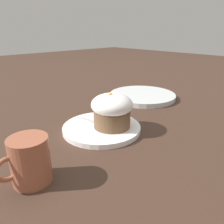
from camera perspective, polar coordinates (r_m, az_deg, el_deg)
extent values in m
plane|color=#3D281E|center=(0.59, -2.71, -4.74)|extent=(4.00, 4.00, 0.00)
cylinder|color=white|center=(0.59, -2.72, -4.17)|extent=(0.21, 0.21, 0.01)
cylinder|color=brown|center=(0.57, 0.00, -1.67)|extent=(0.10, 0.10, 0.05)
ellipsoid|color=white|center=(0.56, 0.00, 1.96)|extent=(0.11, 0.11, 0.06)
cone|color=orange|center=(0.55, -0.81, 4.43)|extent=(0.01, 0.01, 0.01)
sphere|color=green|center=(0.55, -0.21, 4.59)|extent=(0.01, 0.01, 0.01)
cube|color=#B7B7BC|center=(0.62, -6.22, -2.22)|extent=(0.03, 0.08, 0.00)
ellipsoid|color=#B7B7BC|center=(0.58, -2.08, -3.34)|extent=(0.05, 0.05, 0.01)
cylinder|color=#9E563D|center=(0.41, -20.55, -11.69)|extent=(0.07, 0.07, 0.09)
torus|color=#9E563D|center=(0.40, -25.62, -13.36)|extent=(0.05, 0.01, 0.05)
cylinder|color=silver|center=(0.87, 7.91, 4.24)|extent=(0.26, 0.26, 0.02)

